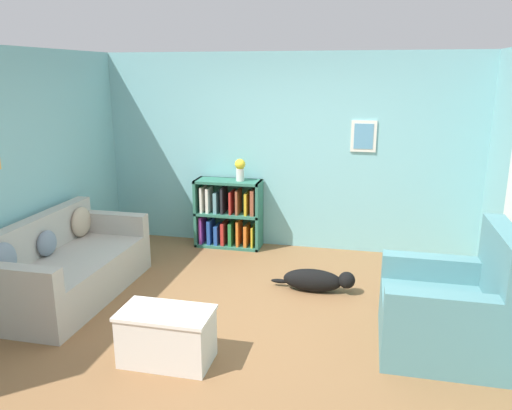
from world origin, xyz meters
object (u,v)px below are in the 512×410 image
object	(u,v)px
dog	(317,280)
vase	(240,168)
bookshelf	(228,215)
recliner_chair	(452,310)
coffee_table	(167,335)
couch	(66,268)

from	to	relation	value
dog	vase	world-z (taller)	vase
bookshelf	dog	bearing A→B (deg)	-42.40
bookshelf	recliner_chair	bearing A→B (deg)	-39.77
recliner_chair	coffee_table	bearing A→B (deg)	-162.73
dog	bookshelf	bearing A→B (deg)	137.60
recliner_chair	dog	size ratio (longest dim) A/B	1.19
coffee_table	vase	world-z (taller)	vase
dog	vase	size ratio (longest dim) A/B	3.16
recliner_chair	dog	world-z (taller)	recliner_chair
vase	bookshelf	bearing A→B (deg)	174.82
recliner_chair	coffee_table	xyz separation A→B (m)	(-2.32, -0.72, -0.13)
couch	vase	bearing A→B (deg)	53.36
couch	coffee_table	world-z (taller)	couch
couch	dog	distance (m)	2.71
coffee_table	dog	distance (m)	1.97
recliner_chair	vase	xyz separation A→B (m)	(-2.43, 2.15, 0.73)
couch	bookshelf	bearing A→B (deg)	57.10
coffee_table	bookshelf	bearing A→B (deg)	95.73
bookshelf	vase	size ratio (longest dim) A/B	3.15
coffee_table	vase	bearing A→B (deg)	92.27
couch	bookshelf	distance (m)	2.31
coffee_table	dog	world-z (taller)	coffee_table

